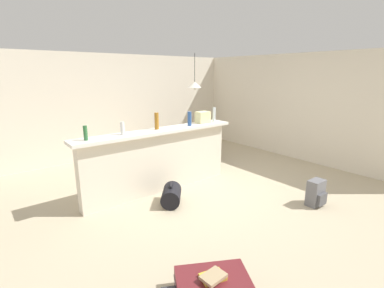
{
  "coord_description": "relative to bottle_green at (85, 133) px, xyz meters",
  "views": [
    {
      "loc": [
        -3.09,
        -3.59,
        2.06
      ],
      "look_at": [
        0.15,
        0.5,
        0.71
      ],
      "focal_mm": 26.03,
      "sensor_mm": 36.0,
      "label": 1
    }
  ],
  "objects": [
    {
      "name": "ground_plane",
      "position": [
        1.87,
        -0.4,
        -1.24
      ],
      "size": [
        13.0,
        13.0,
        0.05
      ],
      "primitive_type": "cube",
      "color": "#BCAD8E"
    },
    {
      "name": "wall_back",
      "position": [
        1.87,
        2.65,
        0.03
      ],
      "size": [
        6.6,
        0.1,
        2.5
      ],
      "primitive_type": "cube",
      "color": "silver",
      "rests_on": "ground_plane"
    },
    {
      "name": "wall_right",
      "position": [
        4.92,
        -0.1,
        0.03
      ],
      "size": [
        0.1,
        6.0,
        2.5
      ],
      "primitive_type": "cube",
      "color": "silver",
      "rests_on": "ground_plane"
    },
    {
      "name": "partition_half_wall",
      "position": [
        1.22,
        -0.01,
        -0.69
      ],
      "size": [
        2.8,
        0.2,
        1.06
      ],
      "primitive_type": "cube",
      "color": "silver",
      "rests_on": "ground_plane"
    },
    {
      "name": "bar_countertop",
      "position": [
        1.22,
        -0.01,
        -0.13
      ],
      "size": [
        2.96,
        0.4,
        0.05
      ],
      "primitive_type": "cube",
      "color": "white",
      "rests_on": "partition_half_wall"
    },
    {
      "name": "bottle_green",
      "position": [
        0.0,
        0.0,
        0.0
      ],
      "size": [
        0.06,
        0.06,
        0.21
      ],
      "primitive_type": "cylinder",
      "color": "#2D6B38",
      "rests_on": "bar_countertop"
    },
    {
      "name": "bottle_white",
      "position": [
        0.57,
        0.01,
        -0.01
      ],
      "size": [
        0.06,
        0.06,
        0.2
      ],
      "primitive_type": "cylinder",
      "color": "silver",
      "rests_on": "bar_countertop"
    },
    {
      "name": "bottle_amber",
      "position": [
        1.22,
        0.05,
        0.04
      ],
      "size": [
        0.07,
        0.07,
        0.29
      ],
      "primitive_type": "cylinder",
      "color": "#9E661E",
      "rests_on": "bar_countertop"
    },
    {
      "name": "bottle_blue",
      "position": [
        1.86,
        -0.04,
        0.02
      ],
      "size": [
        0.07,
        0.07,
        0.26
      ],
      "primitive_type": "cylinder",
      "color": "#284C89",
      "rests_on": "bar_countertop"
    },
    {
      "name": "bottle_clear",
      "position": [
        2.47,
        -0.03,
        0.04
      ],
      "size": [
        0.06,
        0.06,
        0.29
      ],
      "primitive_type": "cylinder",
      "color": "silver",
      "rests_on": "bar_countertop"
    },
    {
      "name": "grocery_bag",
      "position": [
        2.24,
        0.03,
        0.0
      ],
      "size": [
        0.26,
        0.18,
        0.22
      ],
      "primitive_type": "cube",
      "color": "beige",
      "rests_on": "bar_countertop"
    },
    {
      "name": "dining_table",
      "position": [
        3.08,
        1.43,
        -0.57
      ],
      "size": [
        1.1,
        0.8,
        0.74
      ],
      "color": "#332319",
      "rests_on": "ground_plane"
    },
    {
      "name": "dining_chair_near_partition",
      "position": [
        2.98,
        0.86,
        -0.7
      ],
      "size": [
        0.43,
        0.43,
        0.93
      ],
      "color": "black",
      "rests_on": "ground_plane"
    },
    {
      "name": "pendant_lamp",
      "position": [
        3.08,
        1.33,
        0.55
      ],
      "size": [
        0.34,
        0.34,
        0.84
      ],
      "color": "black"
    },
    {
      "name": "duffel_bag_black",
      "position": [
        1.08,
        -0.56,
        -1.07
      ],
      "size": [
        0.54,
        0.56,
        0.34
      ],
      "color": "black",
      "rests_on": "ground_plane"
    },
    {
      "name": "backpack_grey",
      "position": [
        2.85,
        -2.02,
        -1.02
      ],
      "size": [
        0.28,
        0.25,
        0.42
      ],
      "color": "slate",
      "rests_on": "ground_plane"
    },
    {
      "name": "book_stack",
      "position": [
        0.27,
        -2.42,
        -0.97
      ],
      "size": [
        0.26,
        0.22,
        0.06
      ],
      "color": "gold",
      "rests_on": "suitcase_flat_maroon"
    }
  ]
}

